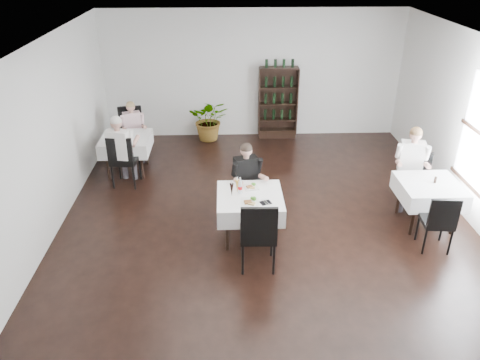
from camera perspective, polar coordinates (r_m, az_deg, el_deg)
The scene contains 23 objects.
room_shell at distance 7.04m, azimuth 3.71°, elevation 3.37°, with size 9.00×9.00×9.00m.
wine_shelf at distance 11.34m, azimuth 4.65°, elevation 9.26°, with size 0.90×0.28×1.75m.
main_table at distance 7.42m, azimuth 1.20°, elevation -2.87°, with size 1.03×1.03×0.77m.
left_table at distance 9.86m, azimuth -13.70°, elevation 4.30°, with size 0.98×0.98×0.77m.
right_table at distance 8.38m, azimuth 22.04°, elevation -1.28°, with size 0.98×0.98×0.77m.
potted_tree at distance 11.28m, azimuth -3.72°, elevation 7.39°, with size 0.92×0.80×1.03m, color #24581E.
main_chair_far at distance 8.19m, azimuth 0.99°, elevation -0.46°, with size 0.45×0.46×0.93m.
main_chair_near at distance 6.69m, azimuth 2.26°, elevation -6.37°, with size 0.53×0.53×1.13m.
left_chair_far at distance 10.58m, azimuth -13.09°, elevation 6.06°, with size 0.60×0.60×1.12m.
left_chair_near at distance 9.26m, azimuth -14.07°, elevation 2.65°, with size 0.54×0.55×1.07m.
right_chair_far at distance 8.99m, azimuth 20.68°, elevation 0.55°, with size 0.60×0.60×0.99m.
right_chair_near at distance 7.74m, azimuth 23.11°, elevation -4.48°, with size 0.48×0.48×0.98m.
diner_main at distance 7.84m, azimuth 0.91°, elevation 0.43°, with size 0.58×0.62×1.39m.
diner_left_far at distance 10.36m, azimuth -12.89°, elevation 6.36°, with size 0.56×0.60×1.31m.
diner_left_near at distance 9.21m, azimuth -14.36°, elevation 4.11°, with size 0.60×0.63×1.46m.
diner_right_far at distance 8.77m, azimuth 20.18°, elevation 2.12°, with size 0.61×0.65×1.48m.
plate_far at distance 7.56m, azimuth 1.39°, elevation -0.83°, with size 0.26×0.26×0.07m.
plate_near at distance 7.12m, azimuth 1.28°, elevation -2.71°, with size 0.30×0.30×0.09m.
pilsner_dark at distance 7.27m, azimuth -1.02°, elevation -1.19°, with size 0.06×0.06×0.27m.
pilsner_lager at distance 7.36m, azimuth -0.33°, elevation -0.79°, with size 0.06×0.06×0.28m.
coke_bottle at distance 7.35m, azimuth 0.02°, elevation -0.83°, with size 0.07×0.07×0.27m.
napkin_cutlery at distance 7.14m, azimuth 3.15°, elevation -2.76°, with size 0.20×0.18×0.02m.
pepper_mill at distance 8.34m, azimuth 22.71°, elevation 0.02°, with size 0.04×0.04×0.10m, color black.
Camera 1 is at (-0.67, -6.40, 4.36)m, focal length 35.00 mm.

